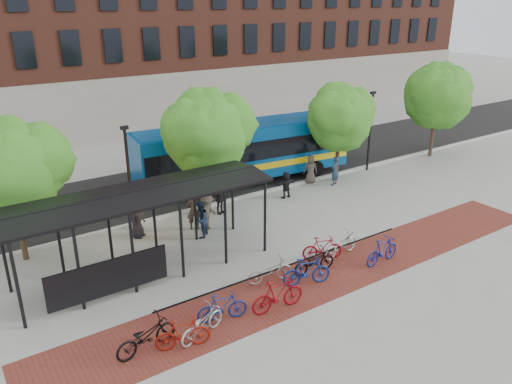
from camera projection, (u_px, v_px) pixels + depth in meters
ground at (292, 221)px, 25.27m from camera, size 160.00×160.00×0.00m
asphalt_street at (214, 177)px, 31.45m from camera, size 160.00×8.00×0.01m
curb at (249, 195)px, 28.34m from camera, size 160.00×0.25×0.12m
brick_strip at (329, 274)px, 20.37m from camera, size 24.00×3.00×0.01m
bike_rack_rail at (290, 274)px, 20.39m from camera, size 12.00×0.05×0.95m
building_brick at (209, 4)px, 46.93m from camera, size 55.00×14.00×20.00m
bus_shelter at (138, 204)px, 19.57m from camera, size 10.60×3.07×3.60m
tree_a at (11, 165)px, 20.11m from camera, size 4.90×4.00×6.18m
tree_b at (207, 129)px, 24.73m from camera, size 5.15×4.20×6.47m
tree_c at (340, 115)px, 29.56m from camera, size 4.66×3.80×5.92m
tree_d at (438, 93)px, 34.11m from camera, size 5.39×4.40×6.55m
lamp_post_left at (129, 176)px, 23.40m from camera, size 0.35×0.20×5.12m
lamp_post_right at (370, 129)px, 31.75m from camera, size 0.35×0.20×5.12m
bus at (244, 149)px, 29.99m from camera, size 13.55×4.29×3.60m
bike_0 at (146, 336)px, 15.76m from camera, size 2.22×1.06×1.12m
bike_1 at (183, 334)px, 15.90m from camera, size 1.86×1.00×1.08m
bike_2 at (202, 323)px, 16.46m from camera, size 2.05×1.26×1.02m
bike_3 at (222, 307)px, 17.27m from camera, size 1.87×0.96×1.08m
bike_5 at (278, 295)px, 17.82m from camera, size 2.15×0.78×1.26m
bike_6 at (270, 271)px, 19.68m from camera, size 1.97×1.02×0.98m
bike_7 at (307, 271)px, 19.43m from camera, size 2.03×1.15×1.17m
bike_8 at (314, 261)px, 20.35m from camera, size 1.95×0.86×1.00m
bike_9 at (322, 248)px, 21.38m from camera, size 1.80×1.18×1.05m
bike_10 at (341, 244)px, 21.68m from camera, size 2.08×0.93×1.06m
bike_11 at (382, 251)px, 21.05m from camera, size 1.95×0.65×1.15m
pedestrian_0 at (137, 219)px, 23.26m from camera, size 1.07×1.02×1.84m
pedestrian_1 at (194, 211)px, 24.06m from camera, size 0.81×0.68×1.90m
pedestrian_2 at (201, 220)px, 23.24m from camera, size 1.09×1.09×1.78m
pedestrian_3 at (208, 212)px, 24.05m from camera, size 1.32×1.07×1.78m
pedestrian_4 at (220, 198)px, 25.83m from camera, size 1.04×0.54×1.69m
pedestrian_5 at (286, 185)px, 27.94m from camera, size 1.43×0.50×1.52m
pedestrian_6 at (311, 169)px, 30.16m from camera, size 1.00×0.87×1.72m
pedestrian_7 at (335, 171)px, 29.83m from camera, size 0.77×0.66×1.77m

